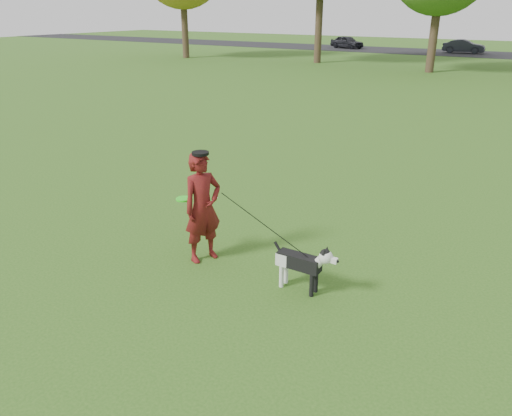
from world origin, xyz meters
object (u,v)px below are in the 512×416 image
Objects in this scene: dog at (304,262)px; car_mid at (464,46)px; car_left at (347,42)px; man at (203,208)px.

car_mid is (-5.61, 40.36, 0.12)m from dog.
man is at bearing -142.32° from car_left.
dog is at bearing -175.32° from car_mid.
car_mid reaches higher than dog.
car_mid is (10.29, 0.00, -0.01)m from car_left.
car_left is (-14.19, 40.31, -0.27)m from man.
dog is (1.71, -0.05, -0.40)m from man.
car_left is 0.99× the size of car_mid.
man is 40.50m from car_mid.
man is at bearing -177.71° from car_mid.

